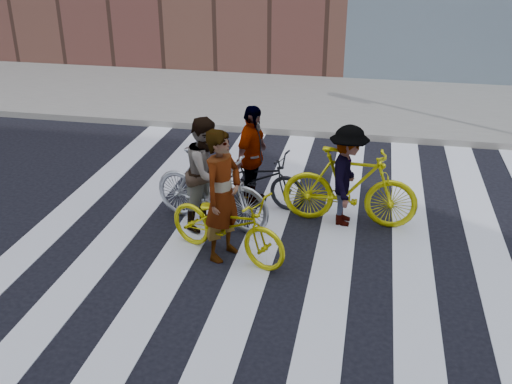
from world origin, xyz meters
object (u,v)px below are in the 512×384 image
(bike_dark_rear, at_px, (255,178))
(rider_left, at_px, (223,195))
(bike_silver_mid, at_px, (211,189))
(bike_yellow_left, at_px, (227,224))
(rider_mid, at_px, (207,173))
(bike_yellow_right, at_px, (350,187))
(rider_right, at_px, (347,176))
(rider_rear, at_px, (252,156))

(bike_dark_rear, height_order, rider_left, rider_left)
(bike_silver_mid, distance_m, rider_left, 1.05)
(bike_yellow_left, bearing_deg, rider_mid, 52.71)
(bike_yellow_right, distance_m, rider_right, 0.18)
(rider_left, bearing_deg, bike_yellow_left, -67.46)
(rider_rear, bearing_deg, rider_left, -168.33)
(bike_yellow_left, xyz_separation_m, rider_mid, (-0.52, 0.90, 0.37))
(bike_silver_mid, distance_m, bike_dark_rear, 1.02)
(bike_yellow_right, height_order, rider_left, rider_left)
(bike_yellow_left, height_order, bike_yellow_right, bike_yellow_right)
(rider_left, bearing_deg, bike_silver_mid, 47.74)
(bike_yellow_right, bearing_deg, bike_yellow_left, 132.07)
(bike_yellow_left, distance_m, rider_rear, 1.81)
(bike_yellow_right, bearing_deg, rider_mid, 104.13)
(bike_yellow_left, xyz_separation_m, bike_silver_mid, (-0.47, 0.90, 0.10))
(rider_left, distance_m, rider_rear, 1.78)
(bike_dark_rear, bearing_deg, bike_yellow_left, -168.33)
(bike_yellow_right, distance_m, bike_dark_rear, 1.65)
(rider_mid, relative_size, rider_rear, 1.03)
(bike_yellow_right, relative_size, rider_right, 1.30)
(rider_mid, bearing_deg, bike_yellow_right, -60.72)
(bike_yellow_left, xyz_separation_m, rider_left, (-0.05, 0.00, 0.44))
(rider_right, bearing_deg, rider_rear, 77.45)
(rider_right, bearing_deg, rider_left, 132.07)
(bike_yellow_left, distance_m, rider_right, 2.10)
(bike_silver_mid, height_order, rider_right, rider_right)
(bike_silver_mid, height_order, rider_mid, rider_mid)
(rider_left, xyz_separation_m, rider_rear, (0.04, 1.77, -0.09))
(rider_right, height_order, rider_rear, rider_rear)
(bike_dark_rear, xyz_separation_m, rider_mid, (-0.56, -0.87, 0.40))
(bike_dark_rear, height_order, rider_mid, rider_mid)
(bike_silver_mid, bearing_deg, rider_left, -137.48)
(bike_yellow_left, height_order, rider_left, rider_left)
(rider_rear, bearing_deg, bike_yellow_right, -91.34)
(bike_dark_rear, relative_size, rider_left, 0.95)
(bike_dark_rear, relative_size, rider_rear, 1.06)
(bike_yellow_left, bearing_deg, bike_dark_rear, 21.25)
(bike_silver_mid, bearing_deg, rider_rear, -10.74)
(bike_yellow_right, distance_m, rider_rear, 1.70)
(rider_left, xyz_separation_m, rider_mid, (-0.47, 0.90, -0.07))
(bike_yellow_left, bearing_deg, rider_rear, 22.87)
(rider_mid, height_order, rider_right, rider_mid)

